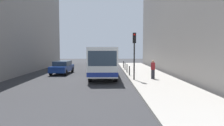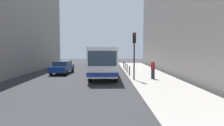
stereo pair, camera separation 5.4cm
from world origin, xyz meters
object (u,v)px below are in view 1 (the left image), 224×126
bollard_near (129,71)px  pedestrian_near_signal (153,69)px  traffic_light (134,47)px  bollard_mid (127,68)px  car_beside_bus (62,67)px  bus (103,60)px  bollard_farthest (123,65)px  bollard_far (125,66)px

bollard_near → pedestrian_near_signal: pedestrian_near_signal is taller
bollard_near → traffic_light: bearing=-88.1°
pedestrian_near_signal → bollard_mid: bearing=48.7°
bollard_near → car_beside_bus: bearing=160.4°
bus → bollard_mid: 3.41m
bollard_mid → bollard_farthest: same height
car_beside_bus → bollard_mid: car_beside_bus is taller
bus → car_beside_bus: size_ratio=2.46×
car_beside_bus → bollard_near: (7.43, -2.65, -0.16)m
traffic_light → bollard_near: size_ratio=4.32×
bollard_mid → car_beside_bus: bearing=-179.5°
traffic_light → bollard_farthest: size_ratio=4.32×
bus → pedestrian_near_signal: size_ratio=6.48×
bus → bollard_mid: bus is taller
bus → pedestrian_near_signal: (4.55, -3.34, -0.72)m
bollard_far → bus: bearing=-120.5°
bollard_far → bollard_farthest: same height
bollard_mid → bollard_farthest: 5.42m
traffic_light → bollard_mid: size_ratio=4.32×
bus → bollard_far: (2.67, 4.53, -1.10)m
car_beside_bus → bollard_mid: bearing=-176.3°
traffic_light → bollard_mid: traffic_light is taller
bus → bollard_farthest: 7.79m
traffic_light → car_beside_bus: bearing=143.2°
bollard_near → bollard_farthest: same height
pedestrian_near_signal → bollard_near: bearing=66.2°
traffic_light → bollard_farthest: bearing=90.5°
car_beside_bus → traffic_light: 9.66m
traffic_light → bollard_near: 3.82m
car_beside_bus → bollard_near: size_ratio=4.73×
bollard_far → pedestrian_near_signal: bearing=-76.6°
car_beside_bus → bollard_far: car_beside_bus is taller
bollard_near → bollard_mid: bearing=90.0°
bus → bollard_farthest: (2.67, 7.24, -1.10)m
car_beside_bus → pedestrian_near_signal: 10.61m
traffic_light → bollard_farthest: traffic_light is taller
car_beside_bus → bus: bearing=163.0°
car_beside_bus → bollard_near: 7.88m
bollard_farthest → bollard_near: bearing=-90.0°
car_beside_bus → bollard_mid: (7.43, 0.06, -0.16)m
traffic_light → bollard_mid: (-0.10, 5.70, -2.38)m
bollard_far → bollard_farthest: bearing=90.0°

